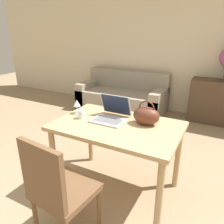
# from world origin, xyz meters

# --- Properties ---
(wall_back) EXTENTS (10.00, 0.06, 2.70)m
(wall_back) POSITION_xyz_m (0.00, 3.39, 1.35)
(wall_back) COLOR beige
(wall_back) RESTS_ON ground_plane
(dining_table) EXTENTS (1.25, 0.81, 0.78)m
(dining_table) POSITION_xyz_m (-0.03, 0.56, 0.68)
(dining_table) COLOR tan
(dining_table) RESTS_ON ground_plane
(chair) EXTENTS (0.48, 0.48, 0.96)m
(chair) POSITION_xyz_m (-0.14, -0.22, 0.53)
(chair) COLOR brown
(chair) RESTS_ON ground_plane
(couch) EXTENTS (1.87, 0.85, 0.82)m
(couch) POSITION_xyz_m (-1.09, 2.93, 0.28)
(couch) COLOR gray
(couch) RESTS_ON ground_plane
(sideboard) EXTENTS (1.08, 0.40, 0.81)m
(sideboard) POSITION_xyz_m (0.83, 3.09, 0.40)
(sideboard) COLOR #4C3828
(sideboard) RESTS_ON ground_plane
(laptop) EXTENTS (0.34, 0.35, 0.25)m
(laptop) POSITION_xyz_m (-0.15, 0.66, 0.84)
(laptop) COLOR #ADADB2
(laptop) RESTS_ON dining_table
(drinking_glass) EXTENTS (0.07, 0.07, 0.09)m
(drinking_glass) POSITION_xyz_m (-0.44, 0.52, 0.83)
(drinking_glass) COLOR silver
(drinking_glass) RESTS_ON dining_table
(wine_glass) EXTENTS (0.08, 0.08, 0.16)m
(wine_glass) POSITION_xyz_m (-0.56, 0.62, 0.89)
(wine_glass) COLOR silver
(wine_glass) RESTS_ON dining_table
(handbag) EXTENTS (0.27, 0.18, 0.25)m
(handbag) POSITION_xyz_m (0.22, 0.70, 0.87)
(handbag) COLOR #592D1E
(handbag) RESTS_ON dining_table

